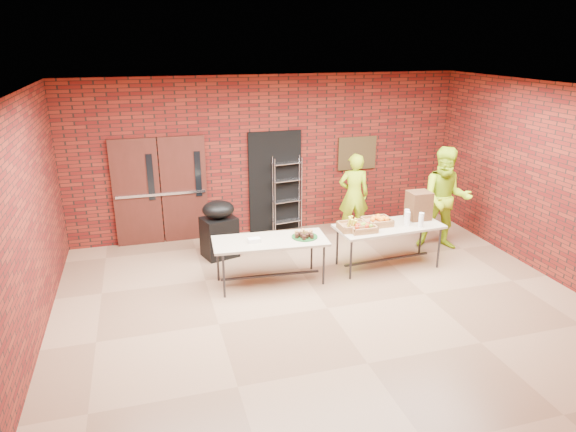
# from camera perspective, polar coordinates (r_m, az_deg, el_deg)

# --- Properties ---
(room) EXTENTS (8.08, 7.08, 3.28)m
(room) POSITION_cam_1_polar(r_m,az_deg,el_deg) (7.24, 4.74, 0.93)
(room) COLOR #866348
(room) RESTS_ON ground
(double_doors) EXTENTS (1.78, 0.12, 2.10)m
(double_doors) POSITION_cam_1_polar(r_m,az_deg,el_deg) (10.25, -13.94, 2.73)
(double_doors) COLOR #411812
(double_doors) RESTS_ON room
(dark_doorway) EXTENTS (1.10, 0.06, 2.10)m
(dark_doorway) POSITION_cam_1_polar(r_m,az_deg,el_deg) (10.59, -1.45, 3.80)
(dark_doorway) COLOR black
(dark_doorway) RESTS_ON room
(bronze_plaque) EXTENTS (0.85, 0.04, 0.70)m
(bronze_plaque) POSITION_cam_1_polar(r_m,az_deg,el_deg) (11.04, 7.68, 6.95)
(bronze_plaque) COLOR #46351C
(bronze_plaque) RESTS_ON room
(wire_rack) EXTENTS (0.61, 0.28, 1.60)m
(wire_rack) POSITION_cam_1_polar(r_m,az_deg,el_deg) (10.59, -0.08, 2.39)
(wire_rack) COLOR #BABAC1
(wire_rack) RESTS_ON room
(table_left) EXTENTS (1.90, 0.90, 0.76)m
(table_left) POSITION_cam_1_polar(r_m,az_deg,el_deg) (8.36, -2.00, -3.07)
(table_left) COLOR #BDAC90
(table_left) RESTS_ON room
(table_right) EXTENTS (1.92, 0.90, 0.77)m
(table_right) POSITION_cam_1_polar(r_m,az_deg,el_deg) (9.13, 11.15, -1.41)
(table_right) COLOR #BDAC90
(table_right) RESTS_ON room
(basket_bananas) EXTENTS (0.47, 0.37, 0.15)m
(basket_bananas) POSITION_cam_1_polar(r_m,az_deg,el_deg) (8.79, 7.22, -1.10)
(basket_bananas) COLOR #A26D41
(basket_bananas) RESTS_ON table_right
(basket_oranges) EXTENTS (0.49, 0.38, 0.15)m
(basket_oranges) POSITION_cam_1_polar(r_m,az_deg,el_deg) (9.07, 9.84, -0.59)
(basket_oranges) COLOR #A26D41
(basket_oranges) RESTS_ON table_right
(basket_apples) EXTENTS (0.44, 0.34, 0.14)m
(basket_apples) POSITION_cam_1_polar(r_m,az_deg,el_deg) (8.74, 8.30, -1.32)
(basket_apples) COLOR #A26D41
(basket_apples) RESTS_ON table_right
(muffin_tray) EXTENTS (0.43, 0.43, 0.11)m
(muffin_tray) POSITION_cam_1_polar(r_m,az_deg,el_deg) (8.42, 1.86, -2.07)
(muffin_tray) COLOR #15501E
(muffin_tray) RESTS_ON table_left
(napkin_box) EXTENTS (0.20, 0.13, 0.07)m
(napkin_box) POSITION_cam_1_polar(r_m,az_deg,el_deg) (8.24, -3.80, -2.70)
(napkin_box) COLOR white
(napkin_box) RESTS_ON table_left
(coffee_dispenser) EXTENTS (0.39, 0.34, 0.51)m
(coffee_dispenser) POSITION_cam_1_polar(r_m,az_deg,el_deg) (9.48, 14.32, 1.16)
(coffee_dispenser) COLOR brown
(coffee_dispenser) RESTS_ON table_right
(cup_stack_front) EXTENTS (0.08, 0.08, 0.25)m
(cup_stack_front) POSITION_cam_1_polar(r_m,az_deg,el_deg) (9.12, 13.14, -0.31)
(cup_stack_front) COLOR white
(cup_stack_front) RESTS_ON table_right
(cup_stack_mid) EXTENTS (0.09, 0.09, 0.26)m
(cup_stack_mid) POSITION_cam_1_polar(r_m,az_deg,el_deg) (9.10, 14.58, -0.44)
(cup_stack_mid) COLOR white
(cup_stack_mid) RESTS_ON table_right
(cup_stack_back) EXTENTS (0.09, 0.09, 0.26)m
(cup_stack_back) POSITION_cam_1_polar(r_m,az_deg,el_deg) (9.22, 13.05, -0.05)
(cup_stack_back) COLOR white
(cup_stack_back) RESTS_ON table_right
(covered_grill) EXTENTS (0.71, 0.64, 1.08)m
(covered_grill) POSITION_cam_1_polar(r_m,az_deg,el_deg) (9.51, -7.66, -1.42)
(covered_grill) COLOR black
(covered_grill) RESTS_ON room
(volunteer_woman) EXTENTS (0.69, 0.53, 1.70)m
(volunteer_woman) POSITION_cam_1_polar(r_m,az_deg,el_deg) (10.47, 7.31, 2.34)
(volunteer_woman) COLOR #A6D217
(volunteer_woman) RESTS_ON room
(volunteer_man) EXTENTS (1.18, 1.07, 1.97)m
(volunteer_man) POSITION_cam_1_polar(r_m,az_deg,el_deg) (10.12, 17.10, 1.83)
(volunteer_man) COLOR #A6D217
(volunteer_man) RESTS_ON room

